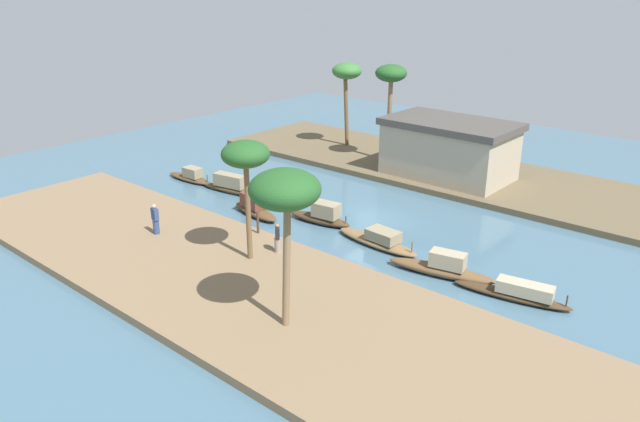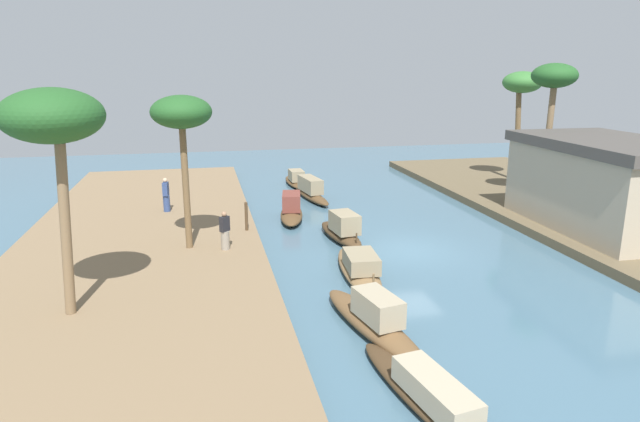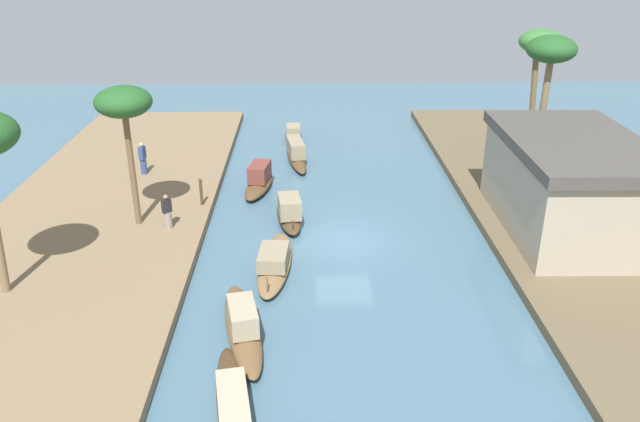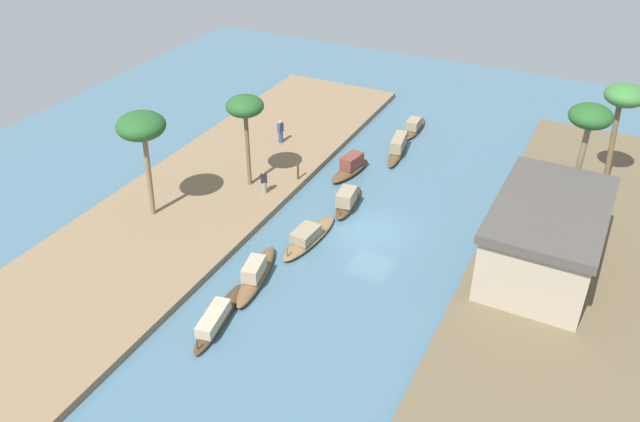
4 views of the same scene
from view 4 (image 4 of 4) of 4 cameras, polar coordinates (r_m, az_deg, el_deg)
river_water at (r=37.82m, az=4.61°, el=-1.86°), size 61.74×61.74×0.00m
riverbank_left at (r=42.31m, az=-9.35°, el=2.12°), size 39.63×10.01×0.41m
riverbank_right at (r=36.04m, az=21.17°, el=-5.85°), size 39.63×10.01×0.41m
sampan_with_red_awning at (r=43.54m, az=2.73°, el=3.90°), size 4.15×1.77×1.32m
sampan_foreground at (r=46.40m, az=6.92°, el=5.62°), size 5.06×1.60×1.27m
sampan_near_left_bank at (r=36.69m, az=-1.04°, el=-2.27°), size 5.33×1.62×1.00m
sampan_open_hull at (r=39.77m, az=2.47°, el=0.95°), size 4.20×1.52×1.35m
sampan_with_tall_canopy at (r=31.64m, az=-9.12°, el=-9.33°), size 5.35×1.77×0.92m
sampan_upstream_small at (r=33.94m, az=-5.72°, el=-5.55°), size 5.47×2.12×1.29m
sampan_midstream at (r=50.04m, az=8.33°, el=7.38°), size 4.30×1.17×1.06m
person_on_near_bank at (r=46.78m, az=-3.51°, el=6.98°), size 0.49×0.38×1.72m
person_by_mooring at (r=40.51m, az=-4.97°, el=2.45°), size 0.47×0.47×1.56m
mooring_post at (r=41.97m, az=-1.97°, el=3.63°), size 0.14×0.14×1.28m
palm_tree_left_near at (r=39.57m, az=-6.65°, el=9.03°), size 2.32×2.32×6.05m
palm_tree_left_far at (r=37.22m, az=-15.53°, el=7.11°), size 2.76×2.76×6.52m
palm_tree_right_tall at (r=37.82m, az=22.73°, el=7.31°), size 2.34×2.34×7.30m
palm_tree_right_short at (r=42.80m, az=25.32°, el=8.93°), size 2.42×2.42×6.87m
riverside_building at (r=34.96m, az=19.33°, el=-2.18°), size 9.02×5.53×4.00m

